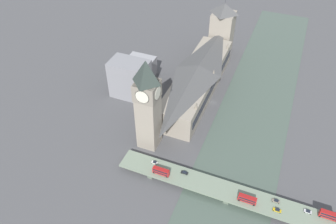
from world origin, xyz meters
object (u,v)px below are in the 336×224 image
Objects in this scene: clock_tower at (148,103)px; car_northbound_tail at (276,201)px; victoria_tower at (222,28)px; double_decker_bus_rear at (161,171)px; car_northbound_lead at (277,210)px; car_northbound_mid at (155,162)px; parliament_hall at (198,79)px; double_decker_bus_mid at (330,215)px; car_southbound_mid at (308,211)px; double_decker_bus_lead at (247,199)px; car_southbound_lead at (185,173)px; road_bridge at (229,192)px.

clock_tower is 15.18× the size of car_northbound_tail.
victoria_tower is 4.87× the size of double_decker_bus_rear.
car_northbound_lead is 74.54m from car_northbound_mid.
parliament_hall is 69.72m from clock_tower.
double_decker_bus_mid is 2.38× the size of car_northbound_tail.
car_northbound_mid is at bearing 0.06° from car_southbound_mid.
clock_tower is 6.38× the size of double_decker_bus_lead.
double_decker_bus_mid is at bearing -179.34° from car_northbound_tail.
parliament_hall is 86.35m from car_southbound_lead.
double_decker_bus_lead is 42.49m from double_decker_bus_mid.
double_decker_bus_lead reaches higher than car_northbound_lead.
double_decker_bus_rear is at bearing 0.34° from double_decker_bus_lead.
clock_tower reaches higher than double_decker_bus_rear.
car_southbound_mid is at bearing -169.46° from double_decker_bus_lead.
victoria_tower reaches higher than car_northbound_lead.
victoria_tower is 177.06m from car_southbound_mid.
road_bridge is 30.61× the size of car_southbound_lead.
car_northbound_mid is (6.90, -6.10, -1.93)m from double_decker_bus_rear.
clock_tower reaches higher than road_bridge.
parliament_hall reaches higher than car_southbound_lead.
car_northbound_tail is (-73.00, 83.14, -7.14)m from parliament_hall.
parliament_hall reaches higher than car_northbound_tail.
parliament_hall is 69.08m from victoria_tower.
car_northbound_lead is at bearing 104.30° from car_northbound_tail.
double_decker_bus_rear is 83.02m from car_southbound_mid.
clock_tower reaches higher than double_decker_bus_mid.
car_southbound_mid reaches higher than road_bridge.
victoria_tower is at bearing -56.46° from double_decker_bus_mid.
car_northbound_tail reaches higher than road_bridge.
victoria_tower is (-11.69, -133.25, -11.79)m from clock_tower.
car_southbound_lead reaches higher than car_southbound_mid.
double_decker_bus_rear reaches higher than car_northbound_tail.
double_decker_bus_lead is (-69.82, 24.20, -27.64)m from clock_tower.
double_decker_bus_rear is (-7.03, 157.76, -15.78)m from victoria_tower.
car_northbound_tail is at bearing -157.96° from double_decker_bus_lead.
double_decker_bus_mid is at bearing -177.42° from car_southbound_mid.
parliament_hall is at bearing -100.25° from clock_tower.
car_northbound_tail is 0.98× the size of car_southbound_lead.
car_southbound_lead is at bearing -8.05° from double_decker_bus_lead.
double_decker_bus_lead is 2.30× the size of car_northbound_lead.
road_bridge is at bearing 3.67° from double_decker_bus_mid.
clock_tower is 16.14× the size of car_southbound_mid.
double_decker_bus_lead reaches higher than car_southbound_lead.
road_bridge is at bearing 174.94° from car_southbound_lead.
double_decker_bus_rear is 67.48m from car_northbound_lead.
victoria_tower is at bearing -82.59° from car_southbound_lead.
double_decker_bus_rear is 2.41× the size of car_northbound_tail.
clock_tower reaches higher than car_southbound_mid.
victoria_tower is 169.04m from car_northbound_tail.
double_decker_bus_lead is 58.32m from car_northbound_mid.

